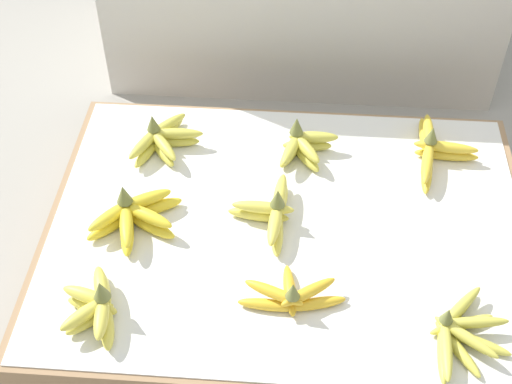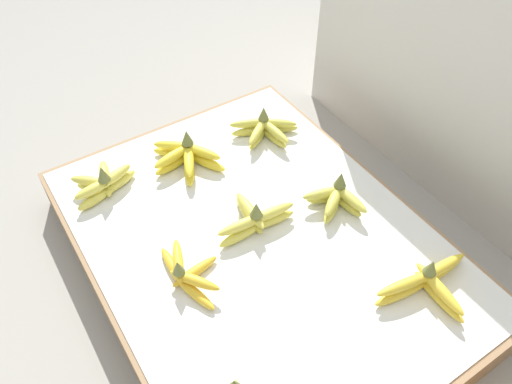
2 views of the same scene
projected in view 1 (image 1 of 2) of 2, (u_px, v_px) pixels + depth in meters
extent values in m
plane|color=gray|center=(286.00, 262.00, 1.79)|extent=(10.00, 10.00, 0.00)
cube|color=#997551|center=(286.00, 244.00, 1.74)|extent=(1.15, 0.86, 0.13)
cube|color=silver|center=(287.00, 225.00, 1.69)|extent=(1.12, 0.84, 0.00)
ellipsoid|color=#DBCC4C|center=(104.00, 292.00, 1.53)|extent=(0.06, 0.12, 0.03)
ellipsoid|color=#DBCC4C|center=(92.00, 306.00, 1.51)|extent=(0.12, 0.05, 0.03)
ellipsoid|color=#DBCC4C|center=(90.00, 319.00, 1.49)|extent=(0.10, 0.10, 0.03)
ellipsoid|color=#DBCC4C|center=(107.00, 327.00, 1.47)|extent=(0.06, 0.12, 0.03)
ellipsoid|color=#DBCC4C|center=(101.00, 287.00, 1.51)|extent=(0.07, 0.12, 0.03)
ellipsoid|color=#DBCC4C|center=(87.00, 296.00, 1.49)|extent=(0.12, 0.06, 0.03)
ellipsoid|color=#DBCC4C|center=(84.00, 314.00, 1.46)|extent=(0.10, 0.10, 0.03)
ellipsoid|color=#DBCC4C|center=(102.00, 316.00, 1.46)|extent=(0.04, 0.12, 0.03)
cone|color=olive|center=(101.00, 290.00, 1.45)|extent=(0.04, 0.04, 0.05)
ellipsoid|color=gold|center=(315.00, 304.00, 1.52)|extent=(0.14, 0.06, 0.03)
ellipsoid|color=gold|center=(290.00, 290.00, 1.54)|extent=(0.04, 0.14, 0.03)
ellipsoid|color=gold|center=(269.00, 305.00, 1.51)|extent=(0.14, 0.03, 0.03)
ellipsoid|color=gold|center=(308.00, 292.00, 1.51)|extent=(0.13, 0.10, 0.03)
ellipsoid|color=gold|center=(274.00, 293.00, 1.50)|extent=(0.14, 0.08, 0.03)
cone|color=olive|center=(293.00, 290.00, 1.47)|extent=(0.03, 0.03, 0.04)
ellipsoid|color=gold|center=(443.00, 353.00, 1.43)|extent=(0.04, 0.15, 0.02)
ellipsoid|color=gold|center=(457.00, 349.00, 1.44)|extent=(0.09, 0.14, 0.02)
ellipsoid|color=gold|center=(476.00, 342.00, 1.45)|extent=(0.15, 0.07, 0.02)
ellipsoid|color=gold|center=(462.00, 325.00, 1.48)|extent=(0.14, 0.08, 0.02)
ellipsoid|color=gold|center=(457.00, 312.00, 1.50)|extent=(0.11, 0.13, 0.02)
ellipsoid|color=gold|center=(446.00, 349.00, 1.41)|extent=(0.03, 0.15, 0.02)
ellipsoid|color=gold|center=(466.00, 337.00, 1.43)|extent=(0.13, 0.11, 0.02)
ellipsoid|color=gold|center=(474.00, 322.00, 1.46)|extent=(0.15, 0.04, 0.02)
ellipsoid|color=gold|center=(460.00, 307.00, 1.48)|extent=(0.11, 0.13, 0.02)
cone|color=olive|center=(448.00, 315.00, 1.43)|extent=(0.03, 0.03, 0.04)
ellipsoid|color=yellow|center=(111.00, 225.00, 1.67)|extent=(0.11, 0.12, 0.03)
ellipsoid|color=yellow|center=(127.00, 234.00, 1.65)|extent=(0.06, 0.14, 0.03)
ellipsoid|color=yellow|center=(151.00, 226.00, 1.67)|extent=(0.13, 0.09, 0.03)
ellipsoid|color=yellow|center=(155.00, 207.00, 1.71)|extent=(0.13, 0.09, 0.03)
ellipsoid|color=yellow|center=(112.00, 215.00, 1.65)|extent=(0.11, 0.12, 0.03)
ellipsoid|color=yellow|center=(126.00, 225.00, 1.63)|extent=(0.06, 0.14, 0.03)
ellipsoid|color=yellow|center=(148.00, 216.00, 1.65)|extent=(0.13, 0.09, 0.03)
ellipsoid|color=yellow|center=(144.00, 200.00, 1.68)|extent=(0.13, 0.09, 0.03)
cone|color=olive|center=(124.00, 194.00, 1.64)|extent=(0.04, 0.04, 0.05)
ellipsoid|color=#DBCC4C|center=(280.00, 205.00, 1.72)|extent=(0.05, 0.15, 0.03)
ellipsoid|color=#DBCC4C|center=(258.00, 215.00, 1.69)|extent=(0.15, 0.04, 0.03)
ellipsoid|color=#DBCC4C|center=(277.00, 232.00, 1.66)|extent=(0.04, 0.15, 0.03)
ellipsoid|color=#DBCC4C|center=(280.00, 196.00, 1.69)|extent=(0.04, 0.15, 0.03)
ellipsoid|color=#DBCC4C|center=(263.00, 207.00, 1.67)|extent=(0.15, 0.04, 0.03)
ellipsoid|color=#DBCC4C|center=(275.00, 222.00, 1.64)|extent=(0.04, 0.15, 0.03)
cone|color=olive|center=(278.00, 197.00, 1.64)|extent=(0.04, 0.04, 0.05)
ellipsoid|color=gold|center=(149.00, 150.00, 1.85)|extent=(0.07, 0.14, 0.03)
ellipsoid|color=gold|center=(161.00, 150.00, 1.85)|extent=(0.10, 0.13, 0.03)
ellipsoid|color=gold|center=(172.00, 141.00, 1.88)|extent=(0.14, 0.04, 0.03)
ellipsoid|color=gold|center=(166.00, 133.00, 1.90)|extent=(0.10, 0.14, 0.03)
ellipsoid|color=gold|center=(146.00, 142.00, 1.83)|extent=(0.08, 0.14, 0.03)
ellipsoid|color=gold|center=(162.00, 144.00, 1.83)|extent=(0.11, 0.13, 0.03)
ellipsoid|color=gold|center=(176.00, 134.00, 1.85)|extent=(0.14, 0.04, 0.03)
ellipsoid|color=gold|center=(165.00, 127.00, 1.87)|extent=(0.11, 0.13, 0.03)
cone|color=olive|center=(153.00, 123.00, 1.83)|extent=(0.03, 0.03, 0.05)
ellipsoid|color=gold|center=(291.00, 152.00, 1.85)|extent=(0.08, 0.13, 0.03)
ellipsoid|color=gold|center=(305.00, 156.00, 1.83)|extent=(0.09, 0.12, 0.03)
ellipsoid|color=gold|center=(307.00, 146.00, 1.86)|extent=(0.13, 0.04, 0.03)
ellipsoid|color=gold|center=(290.00, 148.00, 1.81)|extent=(0.07, 0.13, 0.03)
ellipsoid|color=gold|center=(305.00, 148.00, 1.81)|extent=(0.09, 0.12, 0.03)
ellipsoid|color=gold|center=(314.00, 137.00, 1.84)|extent=(0.13, 0.04, 0.03)
cone|color=olive|center=(297.00, 125.00, 1.81)|extent=(0.04, 0.04, 0.05)
ellipsoid|color=gold|center=(427.00, 171.00, 1.80)|extent=(0.05, 0.17, 0.03)
ellipsoid|color=gold|center=(446.00, 155.00, 1.84)|extent=(0.17, 0.04, 0.03)
ellipsoid|color=gold|center=(425.00, 139.00, 1.88)|extent=(0.03, 0.16, 0.03)
ellipsoid|color=gold|center=(427.00, 161.00, 1.78)|extent=(0.06, 0.17, 0.03)
ellipsoid|color=gold|center=(446.00, 147.00, 1.82)|extent=(0.17, 0.04, 0.03)
ellipsoid|color=gold|center=(429.00, 135.00, 1.85)|extent=(0.03, 0.16, 0.03)
cone|color=olive|center=(432.00, 134.00, 1.80)|extent=(0.03, 0.03, 0.04)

